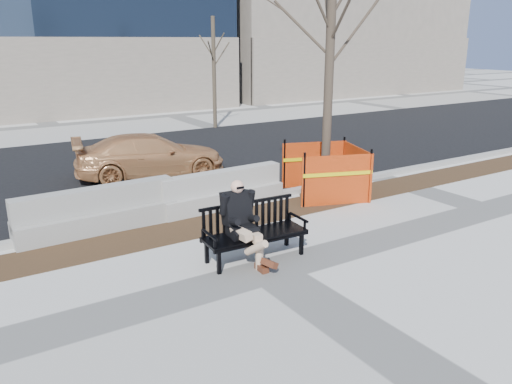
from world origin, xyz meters
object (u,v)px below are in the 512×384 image
at_px(seated_man, 241,260).
at_px(sedan, 152,176).
at_px(tree_fence, 324,195).
at_px(jersey_barrier_left, 99,231).
at_px(jersey_barrier_right, 223,207).
at_px(bench, 255,259).

xyz_separation_m(seated_man, sedan, (0.82, 6.58, 0.00)).
height_order(seated_man, sedan, seated_man).
xyz_separation_m(tree_fence, sedan, (-3.09, 4.21, 0.00)).
bearing_deg(sedan, seated_man, -175.69).
bearing_deg(sedan, jersey_barrier_left, 156.35).
bearing_deg(tree_fence, jersey_barrier_right, 168.34).
relative_size(bench, seated_man, 1.30).
bearing_deg(sedan, tree_fence, -132.32).
height_order(sedan, jersey_barrier_left, sedan).
xyz_separation_m(bench, sedan, (0.56, 6.65, 0.00)).
height_order(sedan, jersey_barrier_right, sedan).
distance_m(tree_fence, sedan, 5.22).
relative_size(seated_man, jersey_barrier_right, 0.47).
bearing_deg(jersey_barrier_right, jersey_barrier_left, 178.06).
distance_m(bench, seated_man, 0.27).
bearing_deg(bench, sedan, 88.02).
height_order(bench, jersey_barrier_right, bench).
xyz_separation_m(bench, jersey_barrier_left, (-2.03, 2.96, 0.00)).
xyz_separation_m(seated_man, tree_fence, (3.91, 2.37, 0.00)).
bearing_deg(sedan, jersey_barrier_right, -162.47).
relative_size(seated_man, sedan, 0.35).
relative_size(seated_man, tree_fence, 0.22).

